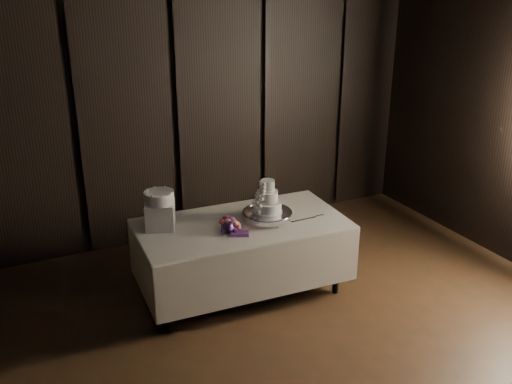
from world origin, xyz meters
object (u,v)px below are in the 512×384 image
object	(u,v)px
cake_stand	(267,216)
wedding_cake	(266,200)
display_table	(242,255)
small_cake	(159,197)
bouquet	(229,225)
box_pedestal	(160,215)

from	to	relation	value
cake_stand	wedding_cake	xyz separation A→B (m)	(-0.02, -0.01, 0.17)
display_table	small_cake	xyz separation A→B (m)	(-0.73, 0.23, 0.65)
cake_stand	bouquet	xyz separation A→B (m)	(-0.43, -0.06, 0.01)
display_table	wedding_cake	bearing A→B (deg)	-15.65
small_cake	cake_stand	bearing A→B (deg)	-16.89
wedding_cake	cake_stand	bearing A→B (deg)	11.99
display_table	cake_stand	xyz separation A→B (m)	(0.24, -0.06, 0.39)
wedding_cake	bouquet	size ratio (longest dim) A/B	0.86
display_table	bouquet	world-z (taller)	bouquet
cake_stand	small_cake	xyz separation A→B (m)	(-0.97, 0.29, 0.26)
small_cake	wedding_cake	bearing A→B (deg)	-18.03
display_table	wedding_cake	world-z (taller)	wedding_cake
cake_stand	small_cake	world-z (taller)	small_cake
wedding_cake	small_cake	xyz separation A→B (m)	(-0.95, 0.31, 0.09)
bouquet	cake_stand	bearing A→B (deg)	8.17
display_table	box_pedestal	xyz separation A→B (m)	(-0.73, 0.23, 0.47)
cake_stand	bouquet	size ratio (longest dim) A/B	1.29
display_table	cake_stand	size ratio (longest dim) A/B	4.21
box_pedestal	wedding_cake	bearing A→B (deg)	-18.03
display_table	box_pedestal	world-z (taller)	box_pedestal
bouquet	small_cake	size ratio (longest dim) A/B	1.37
wedding_cake	small_cake	distance (m)	1.00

